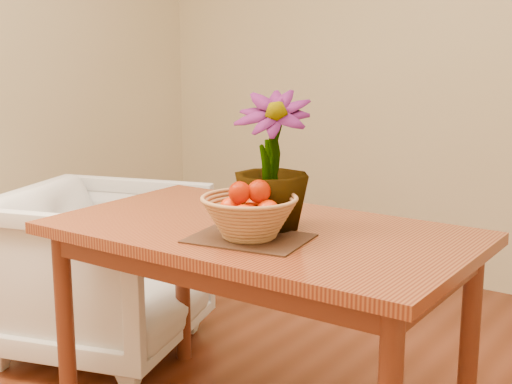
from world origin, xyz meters
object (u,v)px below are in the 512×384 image
Objects in this scene: wicker_basket at (249,219)px; table at (260,253)px; armchair at (100,263)px; potted_plant at (271,161)px.

table is at bearing 111.55° from wicker_basket.
armchair is at bearing 162.63° from wicker_basket.
potted_plant is (-0.02, 0.15, 0.16)m from wicker_basket.
wicker_basket reaches higher than armchair.
potted_plant reaches higher than armchair.
armchair is at bearing 169.50° from table.
wicker_basket is (0.06, -0.14, 0.15)m from table.
wicker_basket is at bearing -68.45° from table.
potted_plant is (0.04, 0.01, 0.31)m from table.
armchair is (-1.03, 0.32, -0.41)m from wicker_basket.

